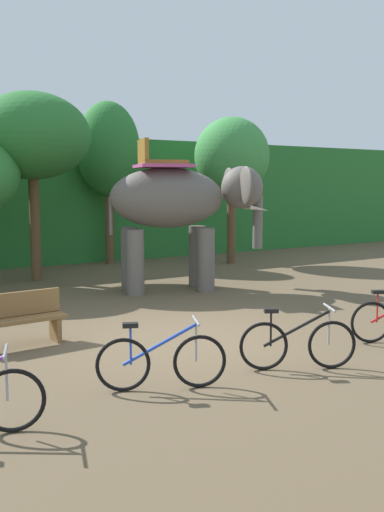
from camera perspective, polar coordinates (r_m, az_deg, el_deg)
name	(u,v)px	position (r m, az deg, el deg)	size (l,w,h in m)	color
ground_plane	(187,338)	(10.01, -0.46, -8.26)	(80.00, 80.00, 0.00)	brown
foliage_hedge	(5,199)	(22.09, -18.26, 5.41)	(36.00, 6.00, 4.30)	#28702D
tree_far_right	(32,137)	(16.45, -15.74, 11.43)	(3.18, 3.18, 5.19)	brown
tree_center_left	(108,150)	(19.54, -8.41, 10.46)	(2.12, 2.12, 5.44)	brown
tree_right	(232,157)	(19.47, 4.01, 9.88)	(2.53, 2.53, 4.94)	brown
elephant	(180,203)	(14.38, -1.19, 5.28)	(4.24, 2.55, 3.78)	#665E56
bike_blue	(161,361)	(7.52, -3.08, -10.45)	(1.60, 0.77, 0.92)	black
bike_black	(298,343)	(8.43, 10.54, -8.61)	(1.55, 0.85, 0.92)	black
wooden_bench	(19,318)	(9.88, -16.94, -5.93)	(1.53, 0.54, 0.89)	brown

